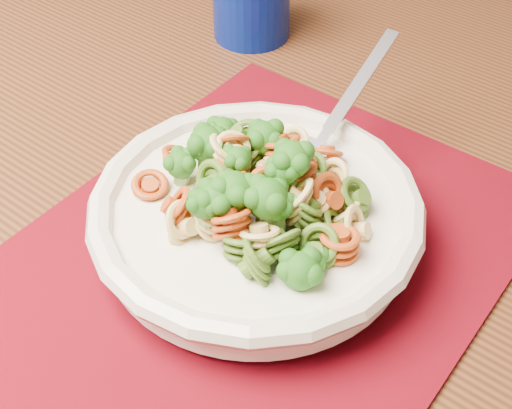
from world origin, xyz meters
TOP-DOWN VIEW (x-y plane):
  - dining_table at (0.60, -0.48)m, footprint 1.63×1.31m
  - placemat at (0.64, -0.53)m, footprint 0.50×0.44m
  - pasta_bowl at (0.65, -0.52)m, footprint 0.25×0.25m
  - pasta_broccoli_heap at (0.65, -0.52)m, footprint 0.21×0.21m
  - fork at (0.71, -0.50)m, footprint 0.18×0.09m

SIDE VIEW (x-z plane):
  - dining_table at x=0.60m, z-range 0.28..1.05m
  - placemat at x=0.64m, z-range 0.77..0.78m
  - pasta_bowl at x=0.65m, z-range 0.78..0.83m
  - fork at x=0.71m, z-range 0.78..0.86m
  - pasta_broccoli_heap at x=0.65m, z-range 0.79..0.85m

